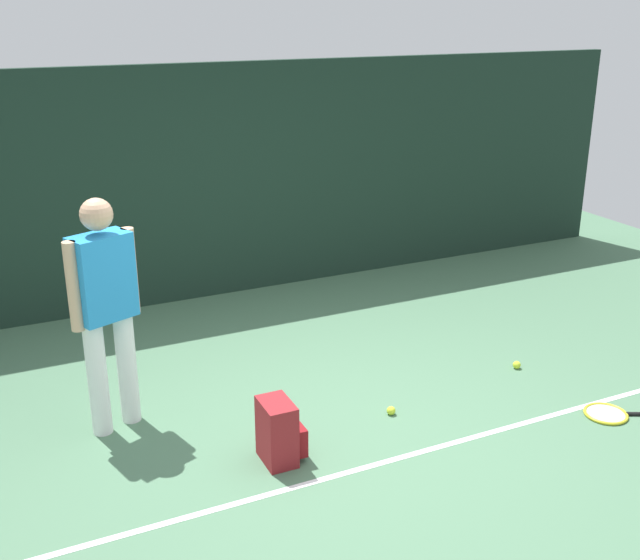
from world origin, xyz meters
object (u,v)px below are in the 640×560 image
(tennis_player, at_px, (105,302))
(backpack, at_px, (279,432))
(tennis_racket, at_px, (610,414))
(tennis_ball_by_fence, at_px, (517,365))
(tennis_ball_near_player, at_px, (391,411))

(tennis_player, distance_m, backpack, 1.49)
(tennis_racket, xyz_separation_m, tennis_ball_by_fence, (-0.12, 0.92, 0.02))
(backpack, distance_m, tennis_ball_near_player, 1.02)
(tennis_player, xyz_separation_m, tennis_ball_by_fence, (3.23, -0.51, -0.93))
(tennis_racket, height_order, tennis_ball_by_fence, tennis_ball_by_fence)
(tennis_player, height_order, tennis_racket, tennis_player)
(tennis_racket, height_order, tennis_ball_near_player, tennis_ball_near_player)
(tennis_ball_near_player, relative_size, tennis_ball_by_fence, 1.00)
(tennis_racket, bearing_deg, backpack, 15.43)
(tennis_player, bearing_deg, backpack, 113.12)
(backpack, relative_size, tennis_ball_near_player, 6.67)
(tennis_racket, bearing_deg, tennis_ball_near_player, 1.38)
(tennis_ball_near_player, height_order, tennis_ball_by_fence, same)
(tennis_racket, bearing_deg, tennis_player, 4.08)
(backpack, height_order, tennis_ball_by_fence, backpack)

